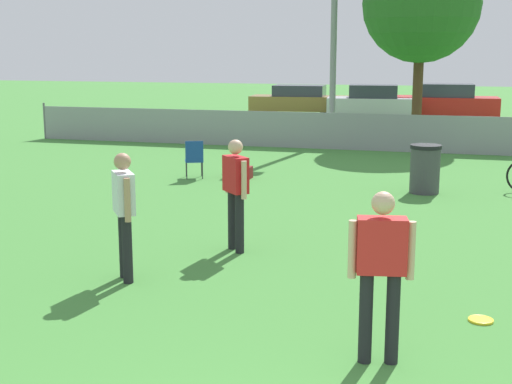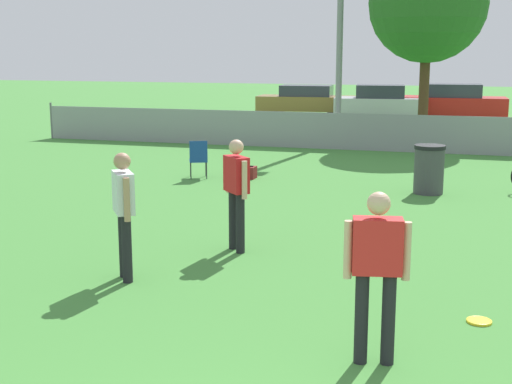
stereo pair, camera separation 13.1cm
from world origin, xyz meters
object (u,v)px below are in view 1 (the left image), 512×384
player_receiver_white (124,206)px  folding_chair_sideline (194,157)px  player_defender_red (381,264)px  parked_car_red (445,102)px  trash_bin (425,169)px  frisbee_disc (481,320)px  gear_bag_sideline (238,172)px  tree_near_pole (421,4)px  parked_car_tan (299,100)px  player_thrower_red (236,186)px  parked_car_silver (373,103)px  light_pole (334,0)px

player_receiver_white → folding_chair_sideline: bearing=158.0°
player_defender_red → parked_car_red: bearing=79.0°
folding_chair_sideline → trash_bin: trash_bin is taller
player_receiver_white → frisbee_disc: size_ratio=6.03×
folding_chair_sideline → gear_bag_sideline: bearing=174.2°
player_receiver_white → player_defender_red: bearing=28.6°
tree_near_pole → parked_car_tan: (-5.85, 8.92, -3.71)m
folding_chair_sideline → gear_bag_sideline: (0.98, 0.31, -0.35)m
player_thrower_red → trash_bin: (2.48, 5.29, -0.47)m
trash_bin → parked_car_silver: (-3.02, 16.55, 0.19)m
tree_near_pole → player_defender_red: tree_near_pole is taller
tree_near_pole → trash_bin: tree_near_pole is taller
frisbee_disc → trash_bin: bearing=97.6°
light_pole → trash_bin: 9.48m
parked_car_silver → folding_chair_sideline: bearing=-104.3°
player_receiver_white → trash_bin: player_receiver_white is taller
player_receiver_white → player_thrower_red: same height
light_pole → folding_chair_sideline: light_pole is taller
folding_chair_sideline → parked_car_silver: 16.40m
parked_car_silver → parked_car_red: bearing=12.8°
folding_chair_sideline → parked_car_silver: bearing=-121.3°
frisbee_disc → parked_car_silver: size_ratio=0.07×
trash_bin → parked_car_tan: 18.69m
player_receiver_white → tree_near_pole: bearing=134.0°
player_receiver_white → parked_car_tan: 24.71m
trash_bin → folding_chair_sideline: bearing=176.6°
tree_near_pole → player_receiver_white: size_ratio=3.75×
folding_chair_sideline → parked_car_tan: (-1.29, 17.20, 0.18)m
light_pole → parked_car_silver: bearing=87.9°
frisbee_disc → player_thrower_red: bearing=150.3°
parked_car_red → player_receiver_white: bearing=-100.5°
parked_car_tan → parked_car_red: (6.58, 0.12, 0.05)m
parked_car_silver → parked_car_red: size_ratio=0.90×
player_thrower_red → gear_bag_sideline: player_thrower_red is taller
tree_near_pole → folding_chair_sideline: size_ratio=7.02×
gear_bag_sideline → parked_car_tan: parked_car_tan is taller
trash_bin → gear_bag_sideline: bearing=171.7°
parked_car_silver → frisbee_disc: bearing=-87.0°
player_thrower_red → parked_car_red: 23.06m
parked_car_tan → frisbee_disc: bearing=-76.8°
trash_bin → parked_car_red: bearing=89.9°
folding_chair_sideline → light_pole: bearing=-127.6°
folding_chair_sideline → parked_car_tan: 17.25m
light_pole → trash_bin: bearing=-67.1°
player_thrower_red → folding_chair_sideline: bearing=162.8°
player_thrower_red → player_receiver_white: bearing=-72.8°
parked_car_red → player_defender_red: bearing=-92.6°
player_defender_red → player_thrower_red: (-2.47, 3.34, 0.00)m
tree_near_pole → parked_car_tan: tree_near_pole is taller
frisbee_disc → trash_bin: trash_bin is taller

